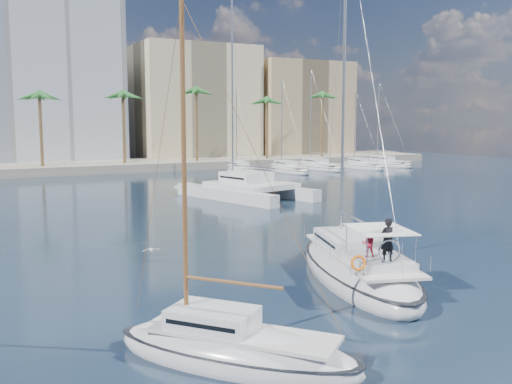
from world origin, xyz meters
TOP-DOWN VIEW (x-y plane):
  - ground at (0.00, 0.00)m, footprint 160.00×160.00m
  - quay at (0.00, 61.00)m, footprint 120.00×14.00m
  - building_beige at (22.00, 70.00)m, footprint 20.00×14.00m
  - building_tan_right at (42.00, 68.00)m, footprint 18.00×12.00m
  - palm_centre at (0.00, 57.00)m, footprint 3.60×3.60m
  - palm_right at (34.00, 57.00)m, footprint 3.60×3.60m
  - main_sloop at (1.47, -3.55)m, footprint 7.32×12.64m
  - small_sloop at (-7.55, -9.21)m, footprint 7.17×7.87m
  - catamaran at (9.45, 23.94)m, footprint 9.90×14.54m
  - seagull at (-5.66, 5.55)m, footprint 1.01×0.43m
  - moored_yacht_a at (20.00, 47.00)m, footprint 3.37×9.52m
  - moored_yacht_b at (26.50, 45.00)m, footprint 3.32×10.83m
  - moored_yacht_c at (33.00, 47.00)m, footprint 3.98×12.33m
  - moored_yacht_d at (39.50, 45.00)m, footprint 3.52×9.55m
  - moored_yacht_e at (46.00, 47.00)m, footprint 4.61×11.11m

SIDE VIEW (x-z plane):
  - ground at x=0.00m, z-range 0.00..0.00m
  - moored_yacht_a at x=20.00m, z-range -5.95..5.95m
  - moored_yacht_b at x=26.50m, z-range -6.86..6.86m
  - moored_yacht_c at x=33.00m, z-range -7.77..7.77m
  - moored_yacht_d at x=39.50m, z-range -5.95..5.95m
  - moored_yacht_e at x=46.00m, z-range -6.86..6.86m
  - seagull at x=-5.66m, z-range 0.24..0.42m
  - small_sloop at x=-7.55m, z-range -5.41..6.26m
  - main_sloop at x=1.47m, z-range -8.40..9.48m
  - quay at x=0.00m, z-range 0.00..1.20m
  - catamaran at x=9.45m, z-range -8.41..10.76m
  - building_tan_right at x=42.00m, z-range 0.00..18.00m
  - building_beige at x=22.00m, z-range 0.00..20.00m
  - palm_centre at x=0.00m, z-range 4.13..16.43m
  - palm_right at x=34.00m, z-range 4.13..16.43m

